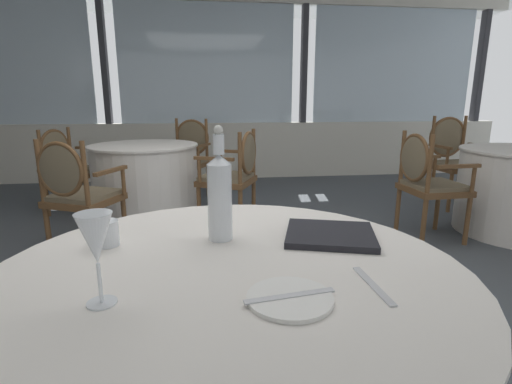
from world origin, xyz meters
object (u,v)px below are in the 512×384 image
menu_book (330,235)px  dining_chair_1_1 (426,177)px  dining_chair_0_0 (76,188)px  side_plate (290,298)px  water_bottle (220,195)px  water_tumbler (107,233)px  wine_glass (96,241)px  dining_chair_0_3 (67,164)px  dining_chair_0_1 (235,171)px  dining_chair_0_2 (188,153)px  dining_chair_1_0 (452,154)px

menu_book → dining_chair_1_1: size_ratio=0.29×
dining_chair_1_1 → dining_chair_0_0: bearing=176.9°
side_plate → water_bottle: bearing=108.6°
water_tumbler → wine_glass: bearing=-78.5°
water_tumbler → dining_chair_0_3: dining_chair_0_3 is taller
water_tumbler → menu_book: 0.69m
dining_chair_0_0 → water_tumbler: bearing=-135.6°
dining_chair_0_1 → dining_chair_0_2: (-0.48, 1.26, 0.00)m
side_plate → dining_chair_1_1: size_ratio=0.21×
dining_chair_0_0 → wine_glass: bearing=-137.0°
water_tumbler → water_bottle: bearing=2.1°
menu_book → dining_chair_0_0: 2.35m
dining_chair_0_3 → menu_book: bearing=-35.4°
wine_glass → dining_chair_1_1: (2.08, 2.20, -0.36)m
water_tumbler → dining_chair_0_2: size_ratio=0.08×
dining_chair_1_0 → dining_chair_1_1: 1.39m
menu_book → dining_chair_0_2: 3.69m
wine_glass → dining_chair_0_0: (-0.77, 2.21, -0.38)m
dining_chair_0_0 → dining_chair_1_1: 2.84m
side_plate → wine_glass: 0.43m
side_plate → dining_chair_1_0: size_ratio=0.19×
water_tumbler → dining_chair_0_3: 3.34m
water_bottle → dining_chair_0_0: (-1.04, 1.85, -0.38)m
wine_glass → dining_chair_0_3: size_ratio=0.23×
dining_chair_0_3 → dining_chair_1_1: size_ratio=0.97×
water_tumbler → dining_chair_0_2: (0.08, 3.61, -0.25)m
water_tumbler → menu_book: (0.69, -0.02, -0.03)m
side_plate → dining_chair_0_3: (-1.65, 3.51, -0.24)m
water_bottle → water_tumbler: water_bottle is taller
water_bottle → menu_book: 0.37m
wine_glass → dining_chair_1_0: 4.43m
wine_glass → dining_chair_0_3: 3.70m
wine_glass → dining_chair_0_1: 2.77m
wine_glass → dining_chair_0_2: (0.01, 3.96, -0.35)m
menu_book → dining_chair_0_2: (-0.61, 3.63, -0.22)m
menu_book → dining_chair_0_3: bearing=136.8°
wine_glass → dining_chair_0_3: wine_glass is taller
dining_chair_1_0 → dining_chair_0_1: bearing=-80.8°
water_bottle → wine_glass: size_ratio=1.75×
dining_chair_0_0 → dining_chair_1_1: size_ratio=0.98×
water_tumbler → menu_book: water_tumbler is taller
side_plate → water_bottle: 0.45m
dining_chair_0_3 → dining_chair_1_0: (4.25, -0.23, 0.06)m
wine_glass → dining_chair_1_1: 3.05m
dining_chair_0_2 → wine_glass: bearing=23.8°
dining_chair_0_1 → dining_chair_1_1: bearing=-173.5°
water_tumbler → dining_chair_0_0: dining_chair_0_0 is taller
dining_chair_0_1 → dining_chair_0_3: dining_chair_0_1 is taller
menu_book → dining_chair_1_0: bearing=66.7°
side_plate → dining_chair_0_3: size_ratio=0.21×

